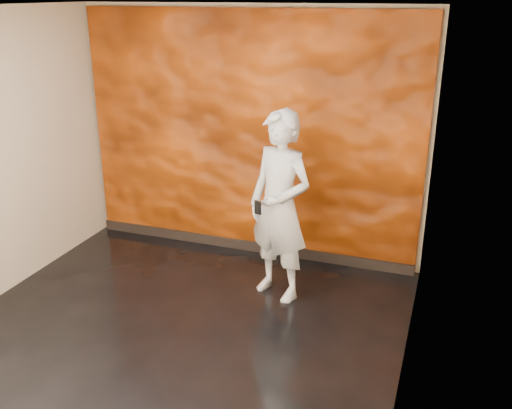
# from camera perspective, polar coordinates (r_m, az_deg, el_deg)

# --- Properties ---
(room) EXTENTS (4.02, 4.02, 2.81)m
(room) POSITION_cam_1_polar(r_m,az_deg,el_deg) (4.72, -9.18, 1.55)
(room) COLOR black
(room) RESTS_ON ground
(feature_wall) EXTENTS (3.90, 0.06, 2.75)m
(feature_wall) POSITION_cam_1_polar(r_m,az_deg,el_deg) (6.44, -0.83, 6.78)
(feature_wall) COLOR #C74C09
(feature_wall) RESTS_ON ground
(baseboard) EXTENTS (3.90, 0.04, 0.12)m
(baseboard) POSITION_cam_1_polar(r_m,az_deg,el_deg) (6.84, -0.89, -4.10)
(baseboard) COLOR black
(baseboard) RESTS_ON ground
(man) EXTENTS (0.81, 0.68, 1.90)m
(man) POSITION_cam_1_polar(r_m,az_deg,el_deg) (5.54, 2.40, -0.24)
(man) COLOR #A6ABB6
(man) RESTS_ON ground
(phone) EXTENTS (0.07, 0.04, 0.13)m
(phone) POSITION_cam_1_polar(r_m,az_deg,el_deg) (5.31, 0.18, -0.31)
(phone) COLOR black
(phone) RESTS_ON man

